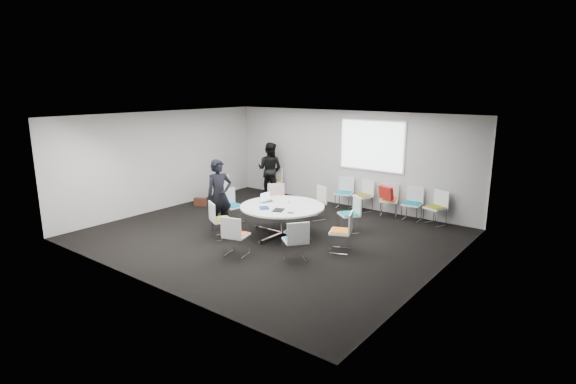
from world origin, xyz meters
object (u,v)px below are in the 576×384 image
Objects in this scene: person_main at (219,195)px; laptop at (268,202)px; chair_back_c at (389,206)px; chair_spare_left at (220,194)px; chair_ring_a at (341,239)px; chair_person_back at (273,186)px; maroon_bag at (219,183)px; chair_ring_d at (277,207)px; chair_ring_f at (221,227)px; chair_back_e at (435,214)px; chair_back_b at (363,202)px; chair_back_d at (412,210)px; chair_ring_g at (236,243)px; chair_ring_b at (349,221)px; brown_bag at (200,202)px; chair_ring_c at (315,209)px; conference_table at (282,214)px; cup at (289,202)px; chair_ring_e at (233,212)px; chair_back_a at (344,199)px; chair_ring_h at (296,249)px; person_back at (270,169)px.

laptop is (1.01, 0.64, -0.14)m from person_main.
chair_back_c is 5.06m from chair_spare_left.
chair_ring_a is 5.46m from chair_person_back.
chair_ring_d is at bearing -2.77° from maroon_bag.
chair_back_e is (3.60, 4.10, 0.00)m from chair_ring_f.
chair_ring_a is 3.35m from chair_back_b.
chair_ring_a is 3.15m from chair_back_d.
chair_ring_g is at bearing -148.17° from laptop.
chair_ring_b is at bearing -69.18° from chair_spare_left.
chair_ring_f is at bearing 128.44° from chair_person_back.
chair_back_b is 2.20× the size of maroon_bag.
chair_ring_a is 1.00× the size of chair_person_back.
chair_spare_left is 2.44× the size of brown_bag.
chair_person_back is at bearing 17.44° from chair_back_b.
chair_ring_d is 2.60× the size of laptop.
person_main is (-2.63, -1.79, 0.60)m from chair_ring_b.
chair_ring_c is 3.23m from chair_ring_g.
conference_table is 22.12× the size of cup.
laptop is (-0.47, 0.02, 0.23)m from conference_table.
person_main reaches higher than chair_spare_left.
chair_ring_e is 0.87m from person_main.
chair_ring_a and chair_back_a have the same top height.
chair_ring_d is 3.03m from chair_ring_g.
chair_ring_g is at bearing 54.17° from chair_ring_e.
chair_back_b is at bearing -165.06° from chair_person_back.
chair_ring_f is 1.29m from laptop.
chair_ring_d is at bearing 19.52° from chair_back_c.
chair_person_back is at bearing 81.11° from chair_ring_h.
chair_back_d is at bearing 18.20° from maroon_bag.
chair_back_c reaches higher than conference_table.
chair_ring_c is at bearing 98.75° from chair_ring_f.
chair_ring_a is at bearing 159.83° from chair_person_back.
brown_bag is at bearing -35.07° from chair_ring_d.
laptop is 0.94× the size of brown_bag.
person_main reaches higher than chair_back_b.
chair_person_back is at bearing -151.54° from chair_ring_e.
chair_ring_h is 2.44× the size of brown_bag.
person_back is (-2.67, 1.30, 0.59)m from chair_ring_c.
person_main reaches higher than chair_person_back.
chair_back_a is 9.78× the size of cup.
chair_person_back is at bearing -3.71° from chair_back_d.
chair_ring_a is at bearing 161.14° from chair_ring_c.
chair_ring_e and chair_ring_h have the same top height.
conference_table is at bearing -78.75° from laptop.
chair_back_a is at bearing 34.46° from brown_bag.
chair_back_b is (0.62, 1.47, 0.00)m from chair_ring_c.
chair_back_a reaches higher than laptop.
chair_ring_c is at bearing 19.79° from chair_ring_b.
chair_ring_g is (1.06, -0.59, 0.00)m from chair_ring_f.
chair_ring_f and chair_spare_left have the same top height.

